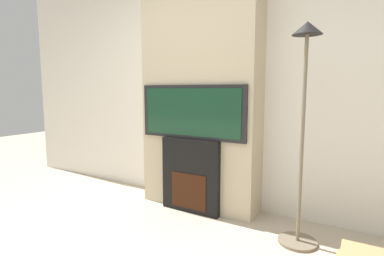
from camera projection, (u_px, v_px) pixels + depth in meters
wall_back at (209, 82)px, 3.31m from camera, size 6.00×0.06×2.70m
chimney_breast at (200, 81)px, 3.13m from camera, size 1.28×0.34×2.70m
fireplace at (192, 175)px, 3.11m from camera, size 0.65×0.15×0.77m
television at (192, 112)px, 3.02m from camera, size 1.18×0.07×0.54m
floor_lamp at (304, 108)px, 2.34m from camera, size 0.31×0.31×1.78m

